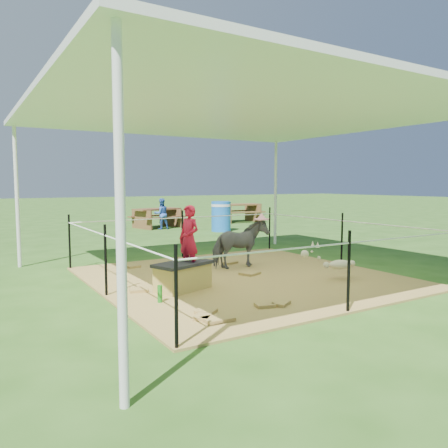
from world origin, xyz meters
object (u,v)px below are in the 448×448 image
foal (340,263)px  distant_person (161,214)px  green_bottle (160,294)px  picnic_table_near (157,218)px  picnic_table_far (238,213)px  pony (240,244)px  woman (189,232)px  trash_barrel (221,216)px  straw_bale (183,278)px

foal → distant_person: size_ratio=0.92×
green_bottle → picnic_table_near: size_ratio=0.14×
green_bottle → picnic_table_near: (3.79, 9.19, 0.20)m
green_bottle → foal: 3.00m
picnic_table_far → distant_person: size_ratio=1.68×
green_bottle → pony: bearing=33.0°
woman → trash_barrel: size_ratio=0.98×
green_bottle → picnic_table_far: (7.52, 9.64, 0.23)m
straw_bale → pony: pony is taller
straw_bale → woman: size_ratio=0.83×
foal → distant_person: (0.74, 8.86, 0.23)m
pony → distant_person: bearing=-12.7°
straw_bale → green_bottle: bearing=-140.7°
distant_person → woman: bearing=71.5°
picnic_table_far → straw_bale: bearing=-123.5°
woman → pony: woman is taller
picnic_table_near → distant_person: bearing=-110.3°
straw_bale → picnic_table_near: size_ratio=0.49×
foal → picnic_table_far: picnic_table_far is taller
picnic_table_near → picnic_table_far: 3.75m
woman → picnic_table_far: size_ratio=0.54×
green_bottle → trash_barrel: trash_barrel is taller
pony → picnic_table_far: bearing=-33.5°
straw_bale → picnic_table_near: bearing=69.6°
green_bottle → picnic_table_near: picnic_table_near is taller
woman → foal: bearing=55.3°
straw_bale → picnic_table_far: picnic_table_far is taller
foal → trash_barrel: (2.15, 7.26, 0.19)m
pony → foal: 1.83m
trash_barrel → picnic_table_near: bearing=122.0°
green_bottle → foal: foal is taller
pony → picnic_table_far: 9.84m
straw_bale → picnic_table_far: bearing=52.8°
straw_bale → pony: size_ratio=0.78×
trash_barrel → picnic_table_near: trash_barrel is taller
straw_bale → green_bottle: straw_bale is taller
picnic_table_near → green_bottle: bearing=-125.6°
woman → picnic_table_far: 11.49m
woman → picnic_table_near: size_ratio=0.58×
woman → straw_bale: bearing=-108.7°
woman → trash_barrel: bearing=127.1°
woman → picnic_table_near: bearing=141.5°
picnic_table_near → foal: bearing=-108.0°
woman → picnic_table_far: woman is taller
green_bottle → foal: size_ratio=0.23×
trash_barrel → picnic_table_far: trash_barrel is taller
straw_bale → distant_person: (3.17, 8.19, 0.32)m
woman → foal: (2.34, -0.67, -0.57)m
trash_barrel → distant_person: size_ratio=0.93×
pony → trash_barrel: trash_barrel is taller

